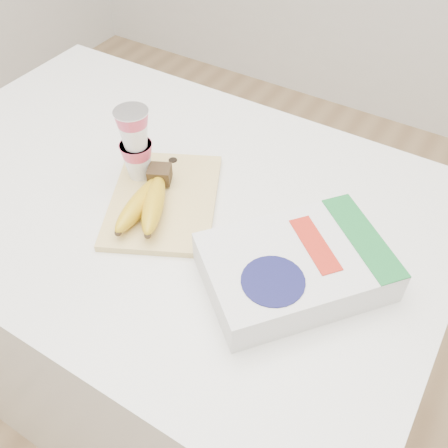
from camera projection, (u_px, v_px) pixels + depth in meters
name	position (u px, v px, depth m)	size (l,w,h in m)	color
room	(134.00, 3.00, 0.80)	(4.00, 4.00, 4.00)	tan
table	(174.00, 312.00, 1.43)	(1.26, 0.84, 0.94)	silver
cutting_board	(164.00, 200.00, 1.06)	(0.22, 0.30, 0.01)	#E1C57B
bananas	(148.00, 201.00, 1.02)	(0.14, 0.22, 0.06)	#382816
yogurt_stack	(135.00, 142.00, 1.04)	(0.08, 0.07, 0.17)	white
cereal_box	(295.00, 267.00, 0.90)	(0.37, 0.39, 0.07)	silver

